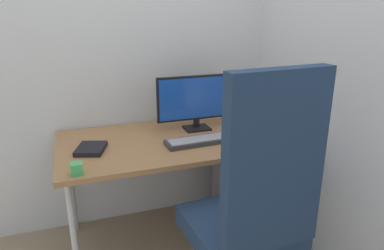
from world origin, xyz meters
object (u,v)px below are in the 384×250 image
(filing_cabinet, at_px, (252,185))
(desk_clamp_accessory, at_px, (77,169))
(pen_holder, at_px, (257,120))
(monitor, at_px, (196,100))
(mouse, at_px, (258,134))
(keyboard, at_px, (202,140))
(office_chair, at_px, (254,204))
(notebook, at_px, (91,149))

(filing_cabinet, relative_size, desk_clamp_accessory, 10.83)
(pen_holder, distance_m, desk_clamp_accessory, 1.21)
(filing_cabinet, relative_size, monitor, 1.19)
(mouse, bearing_deg, keyboard, 173.58)
(office_chair, height_order, notebook, office_chair)
(keyboard, bearing_deg, desk_clamp_accessory, -164.93)
(filing_cabinet, xyz_separation_m, pen_holder, (0.04, 0.05, 0.45))
(monitor, xyz_separation_m, mouse, (0.30, -0.28, -0.18))
(office_chair, distance_m, keyboard, 0.60)
(keyboard, bearing_deg, notebook, 172.25)
(monitor, bearing_deg, office_chair, -91.74)
(pen_holder, bearing_deg, monitor, 165.48)
(office_chair, distance_m, monitor, 0.89)
(filing_cabinet, height_order, keyboard, keyboard)
(keyboard, xyz_separation_m, mouse, (0.36, -0.02, 0.01))
(pen_holder, bearing_deg, filing_cabinet, -126.79)
(monitor, bearing_deg, keyboard, -103.08)
(monitor, bearing_deg, mouse, -42.62)
(monitor, bearing_deg, desk_clamp_accessory, -150.03)
(monitor, relative_size, desk_clamp_accessory, 9.07)
(monitor, relative_size, pen_holder, 2.89)
(mouse, relative_size, notebook, 0.50)
(office_chair, height_order, monitor, office_chair)
(filing_cabinet, bearing_deg, keyboard, -166.23)
(notebook, bearing_deg, filing_cabinet, 19.36)
(monitor, height_order, desk_clamp_accessory, monitor)
(desk_clamp_accessory, bearing_deg, mouse, 8.84)
(notebook, relative_size, desk_clamp_accessory, 3.22)
(office_chair, xyz_separation_m, keyboard, (-0.03, 0.59, 0.10))
(pen_holder, bearing_deg, mouse, -116.80)
(keyboard, height_order, mouse, mouse)
(pen_holder, xyz_separation_m, desk_clamp_accessory, (-1.16, -0.34, -0.02))
(filing_cabinet, height_order, pen_holder, pen_holder)
(office_chair, height_order, desk_clamp_accessory, office_chair)
(pen_holder, distance_m, notebook, 1.08)
(filing_cabinet, distance_m, notebook, 1.12)
(keyboard, bearing_deg, monitor, 76.92)
(filing_cabinet, bearing_deg, office_chair, -118.69)
(office_chair, bearing_deg, keyboard, 93.20)
(keyboard, height_order, pen_holder, pen_holder)
(keyboard, xyz_separation_m, desk_clamp_accessory, (-0.71, -0.19, 0.01))
(office_chair, xyz_separation_m, mouse, (0.33, 0.57, 0.11))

